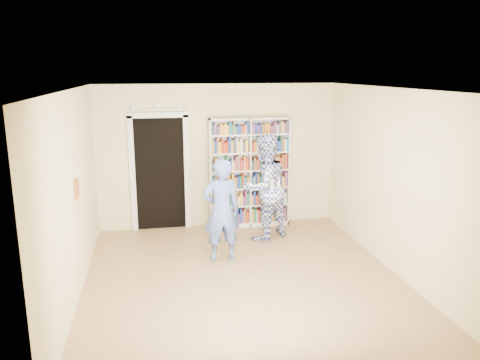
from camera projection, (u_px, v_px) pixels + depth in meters
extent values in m
plane|color=olive|center=(243.00, 279.00, 6.76)|extent=(5.00, 5.00, 0.00)
plane|color=white|center=(244.00, 89.00, 6.14)|extent=(5.00, 5.00, 0.00)
plane|color=beige|center=(218.00, 156.00, 8.84)|extent=(4.50, 0.00, 4.50)
plane|color=beige|center=(73.00, 196.00, 6.05)|extent=(0.00, 5.00, 5.00)
plane|color=beige|center=(394.00, 181.00, 6.86)|extent=(0.00, 5.00, 5.00)
cube|color=white|center=(249.00, 173.00, 8.86)|extent=(1.51, 0.28, 2.08)
cube|color=white|center=(249.00, 173.00, 8.86)|extent=(0.02, 0.28, 2.08)
cube|color=black|center=(160.00, 174.00, 8.70)|extent=(0.90, 0.03, 2.10)
cube|color=silver|center=(133.00, 176.00, 8.60)|extent=(0.10, 0.06, 2.20)
cube|color=silver|center=(187.00, 173.00, 8.77)|extent=(0.10, 0.06, 2.20)
cube|color=silver|center=(158.00, 115.00, 8.43)|extent=(1.10, 0.06, 0.10)
cube|color=silver|center=(157.00, 110.00, 8.40)|extent=(1.10, 0.08, 0.02)
cube|color=brown|center=(77.00, 189.00, 6.23)|extent=(0.03, 0.25, 0.25)
imported|color=#516BB5|center=(221.00, 210.00, 7.27)|extent=(0.63, 0.45, 1.63)
imported|color=#2E3E8F|center=(264.00, 188.00, 8.19)|extent=(1.14, 1.06, 1.87)
cube|color=white|center=(275.00, 186.00, 7.99)|extent=(0.19, 0.10, 0.30)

